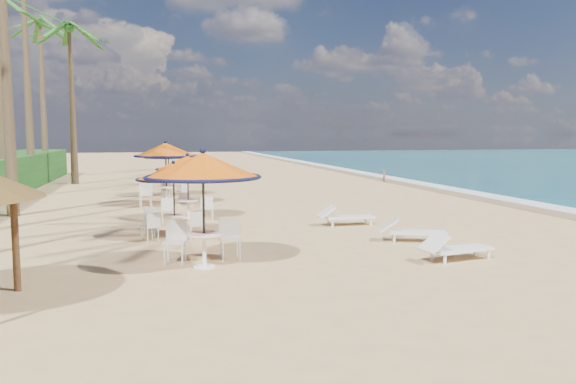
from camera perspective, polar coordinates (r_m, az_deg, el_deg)
name	(u,v)px	position (r m, az deg, el deg)	size (l,w,h in m)	color
ground	(407,252)	(14.18, 11.95, -6.00)	(160.00, 160.00, 0.00)	tan
foam_strip	(497,198)	(27.39, 20.45, -0.54)	(1.20, 140.00, 0.04)	white
wetsand_band	(479,198)	(26.90, 18.86, -0.60)	(1.40, 140.00, 0.02)	olive
station_0	(203,176)	(12.22, -8.63, 1.59)	(2.50, 2.50, 2.61)	black
station_1	(172,181)	(15.92, -11.69, 1.07)	(2.08, 2.08, 2.17)	black
station_2	(187,171)	(19.34, -10.18, 2.12)	(2.16, 2.16, 2.26)	black
station_3	(165,158)	(23.38, -12.34, 3.43)	(2.54, 2.54, 2.65)	black
station_4	(169,159)	(26.86, -11.99, 3.33)	(2.29, 2.29, 2.39)	black
lounger_near	(454,248)	(13.48, 16.53, -5.44)	(1.86, 0.86, 0.64)	white
lounger_mid	(410,230)	(15.57, 12.34, -3.83)	(1.86, 1.16, 0.64)	white
lounger_far	(344,216)	(17.95, 5.70, -2.43)	(1.82, 0.60, 0.65)	white
palm_6	(69,37)	(35.35, -21.32, 14.43)	(5.00, 5.00, 9.17)	brown
palm_7	(40,33)	(40.77, -23.89, 14.58)	(5.00, 5.00, 10.26)	brown
person	(384,176)	(34.07, 9.73, 1.64)	(0.30, 0.20, 0.84)	brown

